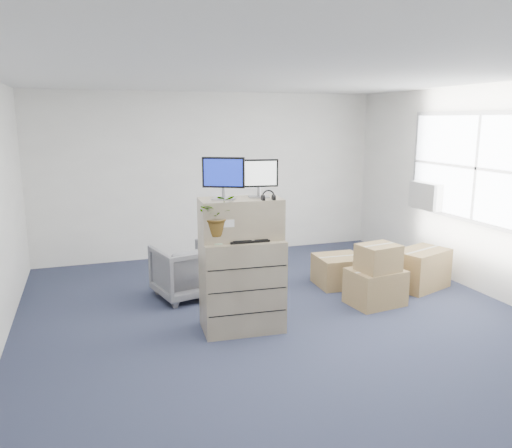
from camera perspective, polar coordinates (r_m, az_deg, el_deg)
The scene contains 19 objects.
ground at distance 5.81m, azimuth 3.71°, elevation -11.97°, with size 7.00×7.00×0.00m, color #21273C.
wall_back at distance 8.71m, azimuth -5.11°, elevation 5.60°, with size 6.00×0.02×2.80m, color silver.
wall_right at distance 7.12m, azimuth 26.88°, elevation 2.94°, with size 0.02×7.00×2.80m, color silver.
window at distance 7.40m, azimuth 24.04°, elevation 5.84°, with size 0.07×2.72×1.52m.
ac_unit at distance 8.09m, azimuth 18.99°, elevation 3.08°, with size 0.24×0.60×0.40m, color silver.
filing_cabinet_lower at distance 5.66m, azimuth -1.61°, elevation -6.92°, with size 0.90×0.55×1.05m, color gray.
filing_cabinet_upper at distance 5.51m, azimuth -1.77°, elevation 0.62°, with size 0.90×0.45×0.45m, color gray.
monitor_left at distance 5.39m, azimuth -3.74°, elevation 5.52°, with size 0.43×0.27×0.46m.
monitor_right at distance 5.52m, azimuth 0.34°, elevation 5.49°, with size 0.43×0.20×0.42m.
headphones at distance 5.36m, azimuth 1.42°, elevation 3.16°, with size 0.15×0.15×0.02m, color black.
keyboard at distance 5.42m, azimuth -0.88°, elevation -1.88°, with size 0.44×0.18×0.02m, color black.
mouse at distance 5.46m, azimuth 2.02°, elevation -1.73°, with size 0.09×0.05×0.03m, color silver.
water_bottle at distance 5.51m, azimuth -1.24°, elevation -0.53°, with size 0.07×0.07×0.23m, color gray.
phone_dock at distance 5.55m, azimuth -2.47°, elevation -1.17°, with size 0.07×0.06×0.15m.
external_drive at distance 5.68m, azimuth 1.59°, elevation -1.03°, with size 0.21×0.15×0.06m, color black.
tissue_box at distance 5.65m, azimuth 1.19°, elevation -0.37°, with size 0.22×0.11×0.08m, color #44A5EA.
potted_plant at distance 5.32m, azimuth -4.52°, elevation 0.40°, with size 0.42×0.47×0.43m.
office_chair at distance 6.76m, azimuth -8.10°, elevation -5.08°, with size 0.75×0.71×0.78m, color slate.
cardboard_boxes at distance 7.06m, azimuth 14.15°, elevation -5.45°, with size 1.82×1.44×0.80m.
Camera 1 is at (-2.07, -4.90, 2.35)m, focal length 35.00 mm.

